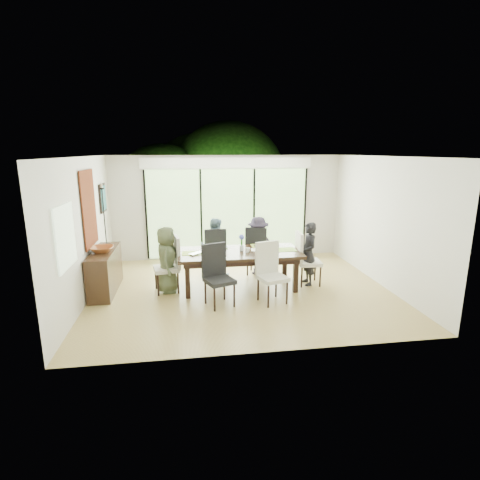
{
  "coord_description": "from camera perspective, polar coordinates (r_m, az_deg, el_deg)",
  "views": [
    {
      "loc": [
        -1.09,
        -7.22,
        2.81
      ],
      "look_at": [
        0.0,
        0.25,
        1.0
      ],
      "focal_mm": 28.0,
      "sensor_mm": 36.0,
      "label": 1
    }
  ],
  "objects": [
    {
      "name": "chair_far_left",
      "position": [
        8.53,
        -3.88,
        -1.74
      ],
      "size": [
        0.49,
        0.49,
        1.15
      ],
      "primitive_type": null,
      "rotation": [
        0.0,
        0.0,
        3.15
      ],
      "color": "black",
      "rests_on": "floor"
    },
    {
      "name": "art_canvas",
      "position": [
        9.17,
        -20.07,
        6.03
      ],
      "size": [
        0.01,
        0.45,
        0.55
      ],
      "primitive_type": "cube",
      "color": "#1B4F56",
      "rests_on": "wall_left"
    },
    {
      "name": "person_far_right",
      "position": [
        8.61,
        2.77,
        -0.89
      ],
      "size": [
        0.68,
        0.48,
        1.35
      ],
      "primitive_type": "imported",
      "rotation": [
        0.0,
        0.0,
        3.29
      ],
      "color": "#221C2B",
      "rests_on": "floor"
    },
    {
      "name": "ceiling",
      "position": [
        7.3,
        0.29,
        12.66
      ],
      "size": [
        6.0,
        5.0,
        0.01
      ],
      "primitive_type": "cube",
      "color": "white",
      "rests_on": "wall_back"
    },
    {
      "name": "cup_c",
      "position": [
        7.94,
        5.56,
        -1.0
      ],
      "size": [
        0.18,
        0.18,
        0.1
      ],
      "primitive_type": "imported",
      "rotation": [
        0.0,
        0.0,
        3.8
      ],
      "color": "white",
      "rests_on": "table_top"
    },
    {
      "name": "sideboard",
      "position": [
        8.1,
        -19.87,
        -4.46
      ],
      "size": [
        0.43,
        1.52,
        0.85
      ],
      "primitive_type": "cube",
      "color": "black",
      "rests_on": "floor"
    },
    {
      "name": "table_leg_fr",
      "position": [
        7.65,
        8.47,
        -5.33
      ],
      "size": [
        0.09,
        0.09,
        0.72
      ],
      "primitive_type": "cube",
      "color": "black",
      "rests_on": "floor"
    },
    {
      "name": "hyacinth_blooms",
      "position": [
        7.69,
        0.25,
        0.46
      ],
      "size": [
        0.12,
        0.12,
        0.12
      ],
      "primitive_type": "sphere",
      "color": "#535BD0",
      "rests_on": "table_top"
    },
    {
      "name": "placemat_right",
      "position": [
        7.89,
        6.78,
        -1.46
      ],
      "size": [
        0.46,
        0.33,
        0.01
      ],
      "primitive_type": "cube",
      "color": "#83B33F",
      "rests_on": "table_top"
    },
    {
      "name": "candle",
      "position": [
        8.11,
        -20.35,
        7.76
      ],
      "size": [
        0.03,
        0.03,
        0.09
      ],
      "primitive_type": "cylinder",
      "color": "silver",
      "rests_on": "sideboard"
    },
    {
      "name": "placemat_far_r",
      "position": [
        8.18,
        3.35,
        -0.86
      ],
      "size": [
        0.46,
        0.33,
        0.01
      ],
      "primitive_type": "cube",
      "color": "#93A93C",
      "rests_on": "table_top"
    },
    {
      "name": "chair_left_end",
      "position": [
        7.7,
        -11.2,
        -3.65
      ],
      "size": [
        0.56,
        0.56,
        1.15
      ],
      "primitive_type": null,
      "rotation": [
        0.0,
        0.0,
        -1.39
      ],
      "color": "beige",
      "rests_on": "floor"
    },
    {
      "name": "foliage_right",
      "position": [
        12.75,
        6.75,
        6.4
      ],
      "size": [
        2.8,
        2.8,
        2.8
      ],
      "primitive_type": "sphere",
      "color": "#14380F",
      "rests_on": "ground"
    },
    {
      "name": "floor",
      "position": [
        7.82,
        0.27,
        -7.6
      ],
      "size": [
        6.0,
        5.0,
        0.01
      ],
      "primitive_type": "cube",
      "color": "olive",
      "rests_on": "ground"
    },
    {
      "name": "tapestry",
      "position": [
        7.92,
        -22.01,
        4.45
      ],
      "size": [
        0.02,
        1.0,
        1.5
      ],
      "primitive_type": "cube",
      "color": "maroon",
      "rests_on": "wall_left"
    },
    {
      "name": "book",
      "position": [
        7.79,
        1.71,
        -1.53
      ],
      "size": [
        0.21,
        0.26,
        0.02
      ],
      "primitive_type": "imported",
      "rotation": [
        0.0,
        0.0,
        -0.17
      ],
      "color": "white",
      "rests_on": "table_top"
    },
    {
      "name": "platter_base",
      "position": [
        7.35,
        -3.97,
        -2.38
      ],
      "size": [
        0.27,
        0.27,
        0.03
      ],
      "primitive_type": "cube",
      "color": "white",
      "rests_on": "table_top"
    },
    {
      "name": "table_leg_fl",
      "position": [
        7.35,
        -7.98,
        -6.13
      ],
      "size": [
        0.09,
        0.09,
        0.72
      ],
      "primitive_type": "cube",
      "color": "black",
      "rests_on": "floor"
    },
    {
      "name": "table_leg_bl",
      "position": [
        8.16,
        -8.04,
        -4.12
      ],
      "size": [
        0.09,
        0.09,
        0.72
      ],
      "primitive_type": "cube",
      "color": "black",
      "rests_on": "floor"
    },
    {
      "name": "chair_near_left",
      "position": [
        6.88,
        -3.15,
        -5.48
      ],
      "size": [
        0.62,
        0.62,
        1.15
      ],
      "primitive_type": null,
      "rotation": [
        0.0,
        0.0,
        0.36
      ],
      "color": "black",
      "rests_on": "floor"
    },
    {
      "name": "cup_b",
      "position": [
        7.62,
        1.16,
        -1.56
      ],
      "size": [
        0.13,
        0.13,
        0.1
      ],
      "primitive_type": "imported",
      "rotation": [
        0.0,
        0.0,
        1.88
      ],
      "color": "white",
      "rests_on": "table_top"
    },
    {
      "name": "wall_left",
      "position": [
        7.61,
        -22.75,
        1.37
      ],
      "size": [
        0.02,
        5.0,
        2.7
      ],
      "primitive_type": "cube",
      "color": "beige",
      "rests_on": "floor"
    },
    {
      "name": "foliage_far",
      "position": [
        13.78,
        -6.32,
        8.44
      ],
      "size": [
        3.6,
        3.6,
        3.6
      ],
      "primitive_type": "sphere",
      "color": "#14380F",
      "rests_on": "ground"
    },
    {
      "name": "platter_snacks",
      "position": [
        7.35,
        -3.97,
        -2.24
      ],
      "size": [
        0.21,
        0.21,
        0.01
      ],
      "primitive_type": "cube",
      "color": "orange",
      "rests_on": "table_top"
    },
    {
      "name": "papers",
      "position": [
        7.78,
        5.1,
        -1.64
      ],
      "size": [
        0.31,
        0.23,
        0.0
      ],
      "primitive_type": "cube",
      "color": "white",
      "rests_on": "table_top"
    },
    {
      "name": "mullion_a",
      "position": [
        9.86,
        -14.1,
        3.68
      ],
      "size": [
        0.05,
        0.04,
        2.3
      ],
      "primitive_type": "cube",
      "color": "black",
      "rests_on": "wall_back"
    },
    {
      "name": "wall_front",
      "position": [
        5.05,
        4.55,
        -3.35
      ],
      "size": [
        6.0,
        0.02,
        2.7
      ],
      "primitive_type": "cube",
      "color": "white",
      "rests_on": "floor"
    },
    {
      "name": "mullion_c",
      "position": [
        9.97,
        2.15,
        4.18
      ],
      "size": [
        0.05,
        0.04,
        2.3
      ],
      "primitive_type": "cube",
      "color": "black",
      "rests_on": "wall_back"
    },
    {
      "name": "person_left_end",
      "position": [
        7.67,
        -11.08,
        -2.94
      ],
      "size": [
        0.43,
        0.65,
        1.35
      ],
      "primitive_type": "imported",
      "rotation": [
        0.0,
        0.0,
        1.51
      ],
      "color": "#444D33",
      "rests_on": "floor"
    },
    {
      "name": "person_far_left",
      "position": [
        8.48,
        -3.88,
        -1.13
      ],
      "size": [
        0.71,
        0.54,
        1.35
      ],
      "primitive_type": "imported",
      "rotation": [
        0.0,
        0.0,
        2.89
      ],
      "color": "slate",
      "rests_on": "floor"
    },
    {
      "name": "candlestick_base",
      "position": [
        8.31,
        -19.65,
        -0.79
      ],
      "size": [
        0.09,
        0.09,
        0.04
      ],
      "primitive_type": "cylinder",
      "color": "black",
      "rests_on": "sideboard"
    },
    {
      "name": "chair_right_end",
      "position": [
        8.11,
        10.5,
        -2.75
      ],
      "size": [
        0.51,
        0.51,
        1.15
      ],
      "primitive_type": null,
      "rotation": [
        0.0,
        0.0,
        1.51
      ],
      "color": "silver",
      "rests_on": "floor"
    },
    {
      "name": "side_window",
      "position": [
        6.44,
        -25.08,
        0.47
      ],
      "size": [
        0.02,
        0.9,
        1.0
      ],
      "primitive_type": "cube",
      "color": "#8CAD7F",
      "rests_on": "wall_left"
    },
    {
      "name": "tablet_far_l",
      "position": [
        8.0,
        -2.91,
        -1.12
      ],
      "size": [
        0.27,
        0.19,
        0.01
      ],
      "primitive_type": "cube",
      "color": "black",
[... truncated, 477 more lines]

